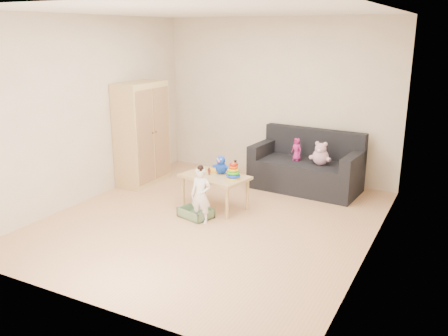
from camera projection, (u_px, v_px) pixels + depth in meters
The scene contains 13 objects.
room at pixel (211, 122), 5.83m from camera, with size 4.50×4.50×4.50m.
wardrobe at pixel (142, 134), 7.52m from camera, with size 0.45×0.90×1.62m, color #D3B873.
sofa at pixel (305, 175), 7.33m from camera, with size 1.63×0.82×0.46m, color black.
play_table at pixel (215, 192), 6.56m from camera, with size 0.89×0.56×0.47m, color tan.
storage_bin at pixel (196, 213), 6.27m from camera, with size 0.42×0.31×0.13m, color #61805C, non-canonical shape.
toddler at pixel (201, 196), 6.02m from camera, with size 0.27×0.18×0.72m, color white.
pink_bear at pixel (321, 155), 7.02m from camera, with size 0.26×0.22×0.30m, color #C792AC, non-canonical shape.
doll at pixel (297, 149), 7.25m from camera, with size 0.18×0.12×0.35m, color #B42176.
ring_stacker at pixel (233, 172), 6.33m from camera, with size 0.19×0.19×0.22m.
brown_bottle at pixel (235, 169), 6.50m from camera, with size 0.07×0.07×0.21m.
blue_plush at pixel (221, 165), 6.55m from camera, with size 0.21×0.17×0.26m, color blue, non-canonical shape.
wooden_figure at pixel (209, 171), 6.50m from camera, with size 0.04×0.04×0.11m, color #5D261D, non-canonical shape.
yellow_book at pixel (214, 171), 6.70m from camera, with size 0.18×0.18×0.01m, color #F4AE19.
Camera 1 is at (2.81, -5.03, 2.37)m, focal length 38.00 mm.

